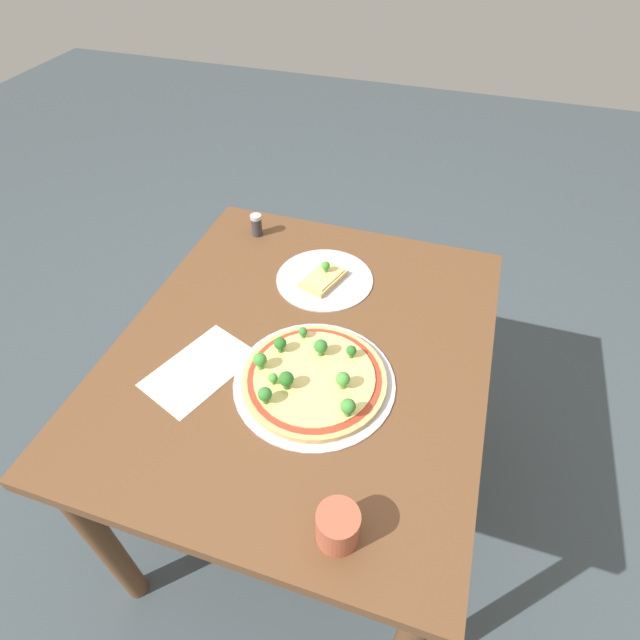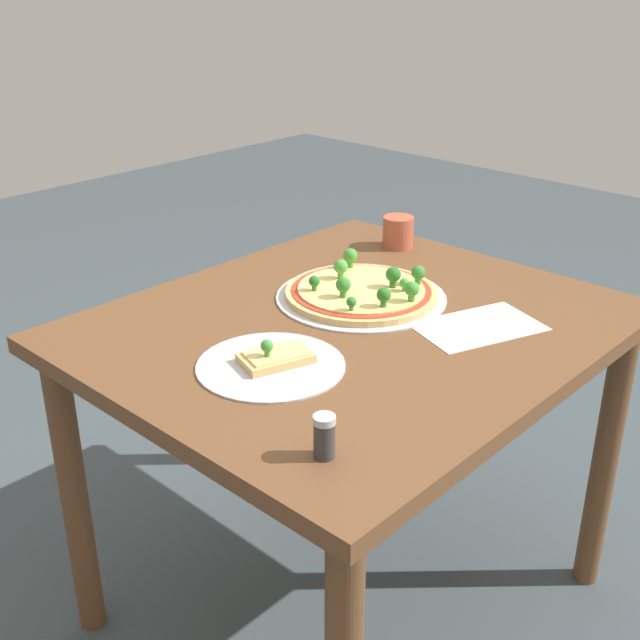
% 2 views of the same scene
% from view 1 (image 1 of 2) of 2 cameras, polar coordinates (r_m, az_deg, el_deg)
% --- Properties ---
extents(ground_plane, '(8.00, 8.00, 0.00)m').
position_cam_1_polar(ground_plane, '(1.88, -1.39, -18.70)').
color(ground_plane, '#3D474C').
extents(dining_table, '(1.06, 0.91, 0.76)m').
position_cam_1_polar(dining_table, '(1.33, -1.88, -5.94)').
color(dining_table, brown).
rests_on(dining_table, ground_plane).
extents(pizza_tray_whole, '(0.38, 0.38, 0.07)m').
position_cam_1_polar(pizza_tray_whole, '(1.16, -0.77, -6.66)').
color(pizza_tray_whole, '#B7B7BC').
rests_on(pizza_tray_whole, dining_table).
extents(pizza_tray_slice, '(0.28, 0.28, 0.06)m').
position_cam_1_polar(pizza_tray_slice, '(1.43, 0.47, 4.77)').
color(pizza_tray_slice, '#B7B7BC').
rests_on(pizza_tray_slice, dining_table).
extents(drinking_cup, '(0.08, 0.08, 0.08)m').
position_cam_1_polar(drinking_cup, '(0.96, 2.04, -22.51)').
color(drinking_cup, '#AD5138').
rests_on(drinking_cup, dining_table).
extents(condiment_shaker, '(0.04, 0.04, 0.07)m').
position_cam_1_polar(condiment_shaker, '(1.60, -7.26, 10.73)').
color(condiment_shaker, '#333338').
rests_on(condiment_shaker, dining_table).
extents(paper_menu, '(0.29, 0.24, 0.00)m').
position_cam_1_polar(paper_menu, '(1.23, -13.61, -5.46)').
color(paper_menu, silver).
rests_on(paper_menu, dining_table).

